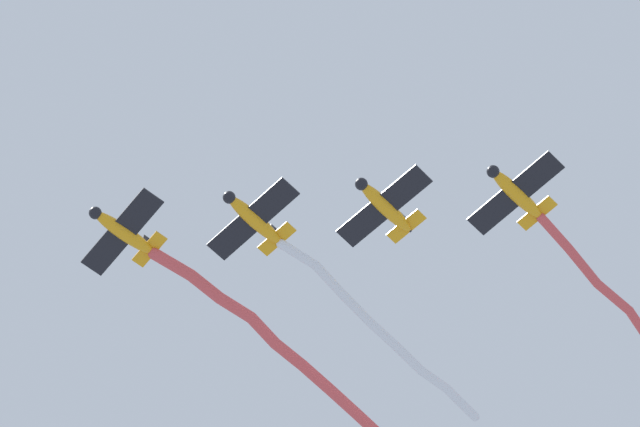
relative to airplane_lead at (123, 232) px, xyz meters
The scene contains 6 objects.
airplane_lead is the anchor object (origin of this frame).
smoke_trail_lead 16.57m from the airplane_lead, 42.82° to the left, with size 20.42×21.09×1.44m.
airplane_left_wing 8.59m from the airplane_lead, ahead, with size 6.17×6.14×1.79m.
smoke_trail_left_wing 18.64m from the airplane_lead, 23.53° to the left, with size 14.08×13.75×1.90m.
airplane_right_wing 17.17m from the airplane_lead, ahead, with size 6.22×6.09×1.79m.
airplane_slot 25.75m from the airplane_lead, ahead, with size 6.13×6.18×1.79m.
Camera 1 is at (8.77, -44.74, 2.94)m, focal length 83.58 mm.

